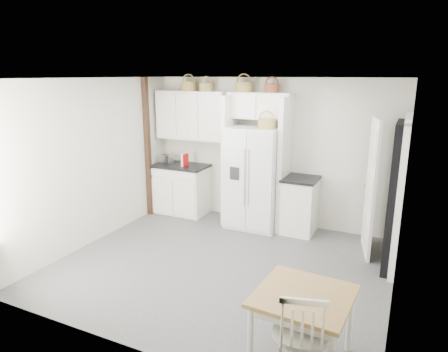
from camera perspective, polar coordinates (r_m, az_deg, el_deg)
The scene contains 27 objects.
floor at distance 5.86m, azimuth -0.26°, elevation -12.56°, with size 4.50×4.50×0.00m, color #3D3D3D.
ceiling at distance 5.22m, azimuth -0.30°, elevation 13.78°, with size 4.50×4.50×0.00m, color white.
wall_back at distance 7.21m, azimuth 6.63°, elevation 3.45°, with size 4.50×4.50×0.00m, color beige.
wall_left at distance 6.66m, azimuth -18.02°, elevation 1.93°, with size 4.00×4.00×0.00m, color beige.
wall_right at distance 4.90m, azimuth 24.21°, elevation -2.98°, with size 4.00×4.00×0.00m, color beige.
refrigerator at distance 7.01m, azimuth 4.40°, elevation -0.24°, with size 0.92×0.74×1.78m, color silver.
base_cab_left at distance 7.84m, azimuth -6.03°, elevation -1.95°, with size 0.99×0.63×0.92m, color silver.
base_cab_right at distance 6.96m, azimuth 10.78°, elevation -4.24°, with size 0.53×0.63×0.92m, color silver.
dining_table at distance 4.06m, azimuth 11.08°, elevation -20.50°, with size 0.84×0.84×0.70m, color olive.
windsor_chair at distance 3.72m, azimuth 10.93°, elevation -21.26°, with size 0.49×0.45×1.00m, color silver.
counter_left at distance 7.72m, azimuth -6.12°, elevation 1.48°, with size 1.04×0.67×0.04m, color black.
counter_right at distance 6.82m, azimuth 10.97°, elevation -0.39°, with size 0.57×0.67×0.04m, color black.
toaster at distance 7.80m, azimuth -8.22°, elevation 2.38°, with size 0.26×0.15×0.18m, color silver.
cookbook_red at distance 7.55m, azimuth -5.54°, elevation 2.28°, with size 0.03×0.16×0.23m, color #B90D0E.
cookbook_cream at distance 7.57m, azimuth -5.73°, elevation 2.36°, with size 0.04×0.17×0.25m, color beige.
basket_upper_b at distance 7.58m, azimuth -5.08°, elevation 12.67°, with size 0.29×0.29×0.17m, color brown.
basket_upper_c at distance 7.40m, azimuth -2.56°, elevation 12.58°, with size 0.26×0.26×0.15m, color brown.
basket_bridge_a at distance 7.09m, azimuth 2.85°, elevation 12.60°, with size 0.31×0.31×0.17m, color brown.
basket_bridge_b at distance 6.91m, azimuth 6.85°, elevation 12.36°, with size 0.26×0.26×0.15m, color brown.
basket_fridge_b at distance 6.66m, azimuth 6.10°, elevation 7.44°, with size 0.29×0.29×0.16m, color brown.
upper_cabinet at distance 7.58m, azimuth -4.57°, elevation 8.62°, with size 1.40×0.34×0.90m, color silver.
bridge_cabinet at distance 6.99m, azimuth 5.19°, elevation 9.98°, with size 1.12×0.34×0.45m, color silver.
fridge_panel_left at distance 7.20m, azimuth 0.84°, elevation 2.32°, with size 0.08×0.60×2.30m, color silver.
fridge_panel_right at distance 6.85m, azimuth 8.62°, elevation 1.53°, with size 0.08×0.60×2.30m, color silver.
trim_post at distance 7.65m, azimuth -10.85°, elevation 3.92°, with size 0.09×0.09×2.60m, color black.
doorway_void at distance 5.94m, azimuth 23.38°, elevation -2.77°, with size 0.18×0.85×2.05m, color black.
door_slab at distance 6.28m, azimuth 20.25°, elevation -1.58°, with size 0.80×0.04×2.05m, color white.
Camera 1 is at (2.26, -4.71, 2.66)m, focal length 32.00 mm.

